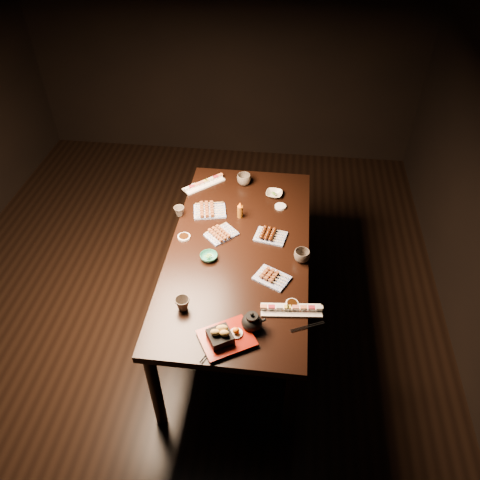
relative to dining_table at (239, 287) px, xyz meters
name	(u,v)px	position (x,y,z in m)	size (l,w,h in m)	color
ground	(179,321)	(-0.45, -0.06, -0.38)	(5.00, 5.00, 0.00)	black
dining_table	(239,287)	(0.00, 0.00, 0.00)	(0.90, 1.80, 0.75)	black
sushi_platter_near	(291,309)	(0.36, -0.49, 0.40)	(0.34, 0.10, 0.04)	white
sushi_platter_far	(204,183)	(-0.35, 0.67, 0.40)	(0.33, 0.09, 0.04)	white
yakitori_plate_center	(221,232)	(-0.13, 0.11, 0.40)	(0.20, 0.14, 0.05)	#828EB6
yakitori_plate_right	(272,276)	(0.23, -0.26, 0.40)	(0.20, 0.15, 0.05)	#828EB6
yakitori_plate_left	(210,209)	(-0.25, 0.34, 0.40)	(0.22, 0.16, 0.06)	#828EB6
tsukune_plate	(271,234)	(0.20, 0.12, 0.40)	(0.20, 0.15, 0.05)	#828EB6
edamame_bowl_green	(209,257)	(-0.18, -0.13, 0.39)	(0.11, 0.11, 0.03)	#2A8165
edamame_bowl_cream	(274,194)	(0.19, 0.59, 0.39)	(0.12, 0.12, 0.03)	beige
tempura_tray	(226,334)	(0.02, -0.73, 0.43)	(0.27, 0.22, 0.10)	black
teacup_near_left	(182,304)	(-0.26, -0.55, 0.41)	(0.08, 0.08, 0.08)	#4C433A
teacup_mid_right	(302,256)	(0.40, -0.07, 0.41)	(0.10, 0.10, 0.08)	#4C433A
teacup_far_left	(179,211)	(-0.46, 0.29, 0.41)	(0.07, 0.07, 0.07)	#4C433A
teacup_far_right	(244,180)	(-0.05, 0.72, 0.42)	(0.11, 0.11, 0.08)	#4C433A
teapot	(252,320)	(0.14, -0.63, 0.43)	(0.13, 0.13, 0.11)	black
condiment_bottle	(240,210)	(-0.03, 0.32, 0.44)	(0.04, 0.04, 0.12)	brown
sauce_dish_west	(184,237)	(-0.37, 0.05, 0.38)	(0.08, 0.08, 0.01)	white
sauce_dish_east	(280,206)	(0.24, 0.46, 0.38)	(0.08, 0.08, 0.01)	white
sauce_dish_se	(292,304)	(0.36, -0.44, 0.38)	(0.07, 0.07, 0.01)	white
sauce_dish_nw	(195,187)	(-0.41, 0.63, 0.38)	(0.08, 0.08, 0.01)	white
chopsticks_near	(215,346)	(-0.04, -0.78, 0.38)	(0.24, 0.02, 0.01)	black
chopsticks_se	(307,327)	(0.45, -0.60, 0.38)	(0.20, 0.02, 0.01)	black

